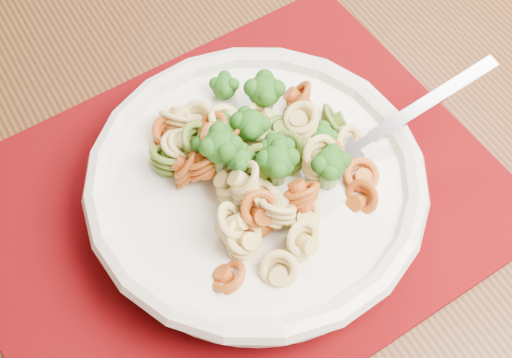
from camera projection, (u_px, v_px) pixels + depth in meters
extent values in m
cube|color=#573618|center=(261.00, 136.00, 0.64)|extent=(1.48, 1.23, 0.04)
cube|color=#5D0406|center=(235.00, 203.00, 0.58)|extent=(0.51, 0.47, 0.00)
cylinder|color=white|center=(256.00, 202.00, 0.57)|extent=(0.11, 0.11, 0.01)
cylinder|color=white|center=(256.00, 190.00, 0.56)|extent=(0.25, 0.25, 0.03)
torus|color=white|center=(256.00, 179.00, 0.54)|extent=(0.27, 0.27, 0.02)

